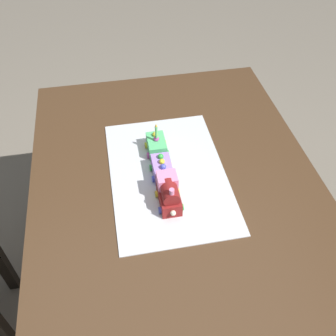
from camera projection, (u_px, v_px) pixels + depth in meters
ground_plane at (175, 289)px, 1.81m from camera, size 8.00×8.00×0.00m
dining_table at (178, 208)px, 1.35m from camera, size 1.40×1.00×0.74m
cake_board at (168, 174)px, 1.32m from camera, size 0.60×0.40×0.00m
cake_locomotive at (169, 193)px, 1.20m from camera, size 0.14×0.08×0.12m
cake_car_flatbed_lavender at (162, 168)px, 1.30m from camera, size 0.10×0.08×0.07m
cake_car_hopper_mint_green at (156, 145)px, 1.38m from camera, size 0.10×0.08×0.07m
birthday_candle at (156, 131)px, 1.32m from camera, size 0.01×0.01×0.06m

